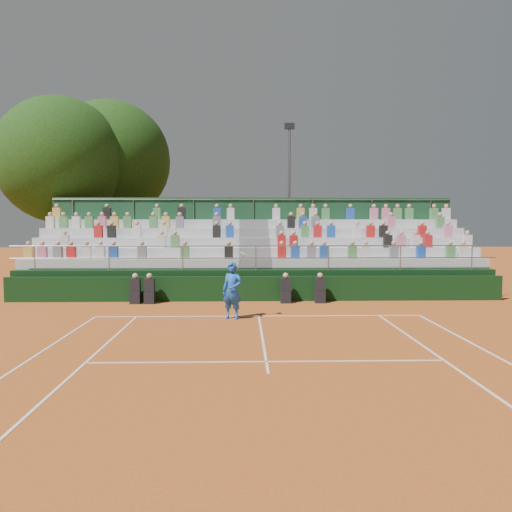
{
  "coord_description": "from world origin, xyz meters",
  "views": [
    {
      "loc": [
        -0.53,
        -16.68,
        3.21
      ],
      "look_at": [
        0.0,
        3.5,
        1.8
      ],
      "focal_mm": 35.0,
      "sensor_mm": 36.0,
      "label": 1
    }
  ],
  "objects_px": {
    "tennis_player": "(232,291)",
    "floodlight_mast": "(289,188)",
    "tree_east": "(111,161)",
    "tree_west": "(60,160)"
  },
  "relations": [
    {
      "from": "tree_west",
      "to": "tree_east",
      "type": "height_order",
      "value": "tree_east"
    },
    {
      "from": "tree_west",
      "to": "floodlight_mast",
      "type": "distance_m",
      "value": 13.12
    },
    {
      "from": "tree_east",
      "to": "floodlight_mast",
      "type": "height_order",
      "value": "tree_east"
    },
    {
      "from": "tree_east",
      "to": "floodlight_mast",
      "type": "relative_size",
      "value": 1.16
    },
    {
      "from": "tennis_player",
      "to": "floodlight_mast",
      "type": "bearing_deg",
      "value": 77.26
    },
    {
      "from": "tree_east",
      "to": "floodlight_mast",
      "type": "distance_m",
      "value": 11.0
    },
    {
      "from": "tennis_player",
      "to": "floodlight_mast",
      "type": "xyz_separation_m",
      "value": [
        3.15,
        13.96,
        4.28
      ]
    },
    {
      "from": "tree_west",
      "to": "floodlight_mast",
      "type": "bearing_deg",
      "value": 9.24
    },
    {
      "from": "tennis_player",
      "to": "tree_west",
      "type": "height_order",
      "value": "tree_west"
    },
    {
      "from": "tree_east",
      "to": "tennis_player",
      "type": "bearing_deg",
      "value": -62.26
    }
  ]
}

